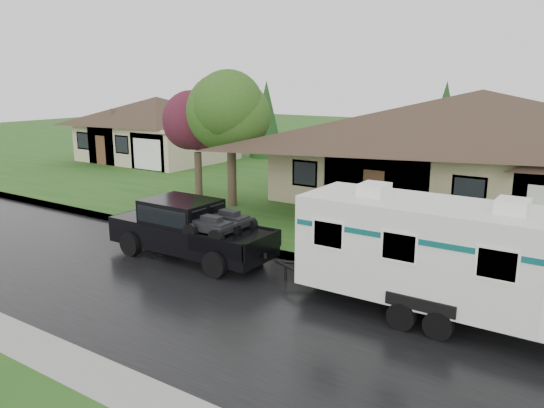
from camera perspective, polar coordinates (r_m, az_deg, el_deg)
The scene contains 11 objects.
ground at distance 16.46m, azimuth 2.09°, elevation -8.89°, with size 140.00×140.00×0.00m, color #224F18.
road at distance 14.93m, azimuth -2.04°, elevation -11.28°, with size 140.00×8.00×0.01m, color black.
curb at distance 18.26m, azimuth 5.84°, elevation -6.43°, with size 140.00×0.50×0.15m, color gray.
lawn at distance 29.74m, azimuth 17.52°, elevation 0.73°, with size 140.00×26.00×0.15m, color #224F18.
house_main at distance 27.54m, azimuth 21.92°, elevation 6.86°, with size 19.44×10.80×6.90m.
house_far at distance 41.58m, azimuth -12.16°, elevation 8.49°, with size 10.80×8.64×5.80m.
tree_left_green at distance 25.54m, azimuth -4.46°, elevation 9.95°, with size 4.01×4.01×6.64m.
tree_red at distance 27.86m, azimuth -8.08°, elevation 8.34°, with size 3.26×3.26×5.39m.
shrub_row at distance 23.73m, azimuth 18.26°, elevation -0.97°, with size 13.60×1.00×1.00m.
pickup_truck at distance 19.00m, azimuth -9.03°, elevation -2.47°, with size 6.21×2.36×2.07m.
travel_trailer at distance 14.52m, azimuth 17.46°, elevation -4.93°, with size 7.66×2.69×3.44m.
Camera 1 is at (8.00, -12.98, 6.19)m, focal length 35.00 mm.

